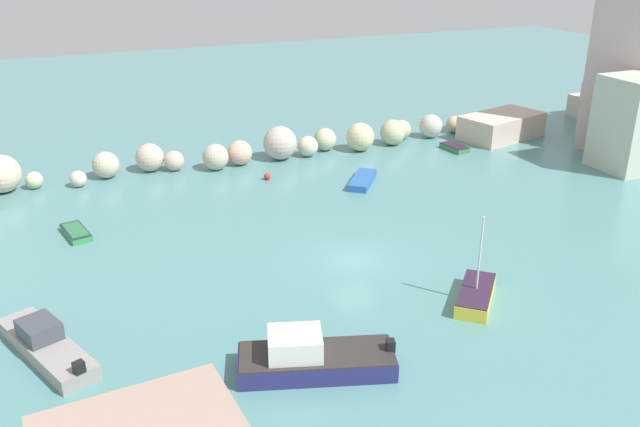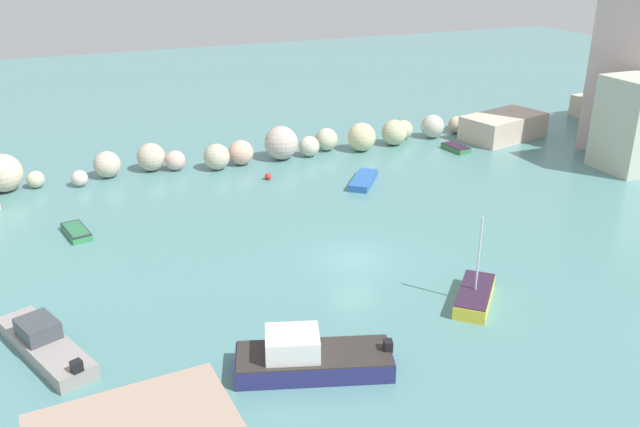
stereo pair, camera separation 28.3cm
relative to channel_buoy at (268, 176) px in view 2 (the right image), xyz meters
The scene contains 10 objects.
cove_water 14.90m from the channel_buoy, 89.56° to the right, with size 160.00×160.00×0.00m, color slate.
cliff_headland_right 33.15m from the channel_buoy, ahead, with size 22.33×17.68×14.75m.
rock_breakwater 4.89m from the channel_buoy, 78.05° to the left, with size 43.74×4.11×2.78m.
channel_buoy is the anchor object (origin of this frame).
moored_boat_0 24.48m from the channel_buoy, 104.72° to the right, with size 7.10×4.36×1.93m.
moored_boat_1 24.37m from the channel_buoy, 133.03° to the right, with size 4.10×6.91×1.51m.
moored_boat_2 7.28m from the channel_buoy, 29.79° to the right, with size 3.68×4.13×0.51m.
moored_boat_4 15.14m from the channel_buoy, 160.87° to the right, with size 1.75×3.16×0.43m.
moored_boat_5 17.37m from the channel_buoy, ahead, with size 1.50×2.73×0.46m.
moored_boat_7 21.91m from the channel_buoy, 80.22° to the right, with size 3.96×4.08×4.73m.
Camera 2 is at (-15.26, -31.05, 17.45)m, focal length 37.65 mm.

